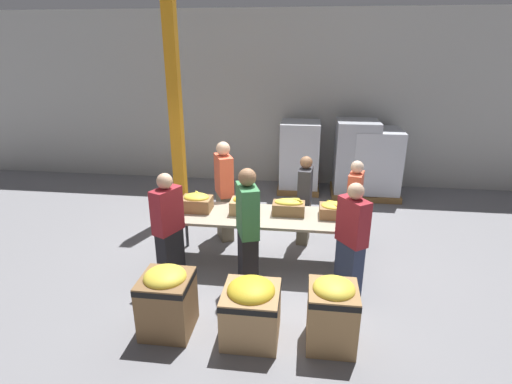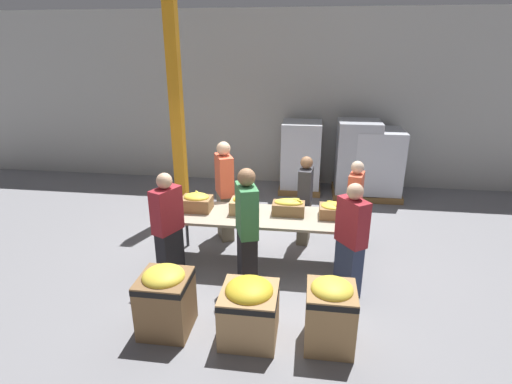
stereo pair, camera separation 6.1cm
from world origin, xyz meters
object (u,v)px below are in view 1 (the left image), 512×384
at_px(sorting_table, 263,218).
at_px(pallet_stack_1, 375,163).
at_px(support_pillar, 176,115).
at_px(pallet_stack_2, 299,157).
at_px(banana_box_2, 289,206).
at_px(donation_bin_0, 167,298).
at_px(volunteer_1, 248,231).
at_px(volunteer_4, 354,206).
at_px(donation_bin_1, 251,308).
at_px(volunteer_3, 169,229).
at_px(volunteer_5, 351,241).
at_px(donation_bin_2, 332,311).
at_px(banana_box_1, 244,205).
at_px(banana_box_0, 197,202).
at_px(volunteer_2, 305,201).
at_px(volunteer_0, 224,192).
at_px(banana_box_3, 334,210).
at_px(pallet_stack_0, 355,159).

distance_m(sorting_table, pallet_stack_1, 3.98).
xyz_separation_m(support_pillar, pallet_stack_2, (2.31, 1.69, -1.20)).
bearing_deg(banana_box_2, donation_bin_0, -126.29).
distance_m(volunteer_1, volunteer_4, 2.07).
height_order(donation_bin_0, donation_bin_1, donation_bin_0).
distance_m(volunteer_3, volunteer_5, 2.51).
height_order(banana_box_2, pallet_stack_2, pallet_stack_2).
xyz_separation_m(volunteer_5, donation_bin_2, (-0.28, -1.07, -0.35)).
height_order(volunteer_4, volunteer_5, volunteer_5).
distance_m(banana_box_2, volunteer_1, 0.94).
relative_size(sorting_table, donation_bin_0, 3.33).
height_order(volunteer_1, volunteer_5, volunteer_1).
distance_m(donation_bin_0, pallet_stack_2, 5.35).
bearing_deg(banana_box_1, volunteer_1, -77.08).
bearing_deg(banana_box_0, pallet_stack_1, 45.91).
height_order(volunteer_2, donation_bin_0, volunteer_2).
height_order(volunteer_4, support_pillar, support_pillar).
bearing_deg(donation_bin_1, support_pillar, 118.78).
bearing_deg(donation_bin_0, volunteer_3, 106.59).
height_order(volunteer_0, donation_bin_0, volunteer_0).
bearing_deg(banana_box_1, volunteer_2, 39.52).
distance_m(banana_box_0, pallet_stack_1, 4.58).
bearing_deg(banana_box_0, donation_bin_0, -86.88).
distance_m(volunteer_2, volunteer_4, 0.81).
relative_size(volunteer_3, pallet_stack_2, 1.01).
height_order(volunteer_1, donation_bin_2, volunteer_1).
xyz_separation_m(volunteer_0, donation_bin_1, (0.81, -2.49, -0.47)).
relative_size(banana_box_2, support_pillar, 0.12).
height_order(banana_box_1, banana_box_3, banana_box_1).
distance_m(sorting_table, volunteer_4, 1.57).
distance_m(banana_box_1, banana_box_2, 0.69).
xyz_separation_m(volunteer_0, volunteer_5, (2.01, -1.43, -0.07)).
bearing_deg(donation_bin_1, volunteer_1, 100.47).
relative_size(banana_box_1, pallet_stack_2, 0.24).
xyz_separation_m(donation_bin_1, pallet_stack_2, (0.40, 5.15, 0.40)).
relative_size(sorting_table, donation_bin_1, 3.69).
bearing_deg(donation_bin_0, volunteer_1, 51.27).
bearing_deg(volunteer_5, pallet_stack_2, -24.52).
height_order(volunteer_5, support_pillar, support_pillar).
bearing_deg(pallet_stack_2, volunteer_2, -86.64).
bearing_deg(pallet_stack_0, banana_box_0, -130.27).
distance_m(pallet_stack_1, pallet_stack_2, 1.69).
xyz_separation_m(volunteer_4, support_pillar, (-3.26, 1.08, 1.24)).
distance_m(volunteer_0, volunteer_1, 1.61).
distance_m(volunteer_1, pallet_stack_2, 4.19).
relative_size(donation_bin_1, pallet_stack_0, 0.44).
height_order(donation_bin_0, pallet_stack_2, pallet_stack_2).
distance_m(sorting_table, donation_bin_1, 1.75).
xyz_separation_m(volunteer_0, donation_bin_0, (-0.19, -2.49, -0.42)).
relative_size(volunteer_3, donation_bin_2, 1.94).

